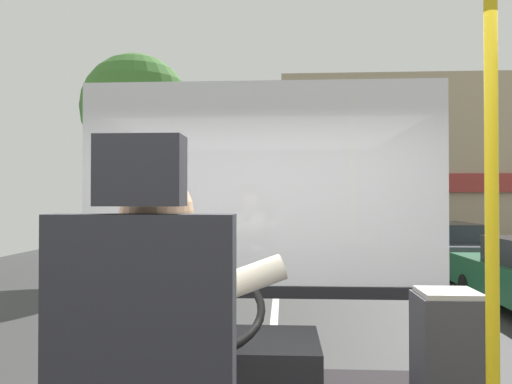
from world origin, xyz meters
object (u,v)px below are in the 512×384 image
object	(u,v)px
bus_driver	(162,342)
handrail_pole	(492,213)
parked_car_charcoal	(437,246)
steering_console	(215,373)
parked_car_white	(394,229)
fare_box	(449,384)

from	to	relation	value
bus_driver	handrail_pole	distance (m)	1.14
bus_driver	parked_car_charcoal	size ratio (longest dim) A/B	0.17
handrail_pole	steering_console	bearing A→B (deg)	139.02
bus_driver	parked_car_white	xyz separation A→B (m)	(4.53, 17.39, -0.69)
handrail_pole	fare_box	size ratio (longest dim) A/B	2.87
handrail_pole	parked_car_charcoal	distance (m)	12.00
parked_car_white	bus_driver	bearing A→B (deg)	-104.61
steering_console	handrail_pole	bearing A→B (deg)	-40.98
parked_car_white	handrail_pole	bearing A→B (deg)	-101.46
handrail_pole	parked_car_white	size ratio (longest dim) A/B	0.56
fare_box	parked_car_charcoal	bearing A→B (deg)	73.22
steering_console	fare_box	size ratio (longest dim) A/B	1.44
parked_car_charcoal	steering_console	bearing A→B (deg)	-112.52
handrail_pole	parked_car_charcoal	xyz separation A→B (m)	(3.32, 11.47, -1.17)
fare_box	parked_car_charcoal	xyz separation A→B (m)	(3.34, 11.07, -0.46)
steering_console	bus_driver	bearing A→B (deg)	-90.00
parked_car_white	fare_box	bearing A→B (deg)	-101.77
parked_car_charcoal	parked_car_white	world-z (taller)	parked_car_white
steering_console	parked_car_white	size ratio (longest dim) A/B	0.28
handrail_pole	parked_car_charcoal	world-z (taller)	handrail_pole
bus_driver	fare_box	size ratio (longest dim) A/B	1.01
parked_car_charcoal	handrail_pole	bearing A→B (deg)	-106.16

